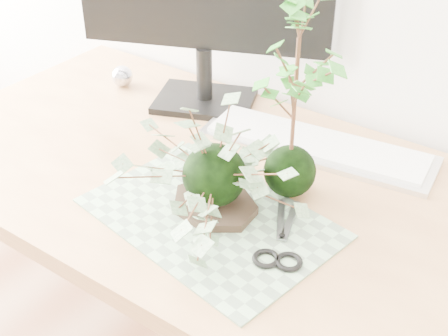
% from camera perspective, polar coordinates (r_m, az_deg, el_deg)
% --- Properties ---
extents(desk, '(1.60, 0.70, 0.74)m').
position_cam_1_polar(desk, '(1.23, 4.46, -6.22)').
color(desk, tan).
rests_on(desk, ground_plane).
extents(cutting_mat, '(0.48, 0.36, 0.00)m').
position_cam_1_polar(cutting_mat, '(1.12, -1.31, -4.56)').
color(cutting_mat, slate).
rests_on(cutting_mat, desk).
extents(stone_dish, '(0.20, 0.20, 0.01)m').
position_cam_1_polar(stone_dish, '(1.14, -0.87, -3.34)').
color(stone_dish, black).
rests_on(stone_dish, cutting_mat).
extents(ivy_kokedama, '(0.41, 0.41, 0.23)m').
position_cam_1_polar(ivy_kokedama, '(1.07, -0.93, 1.73)').
color(ivy_kokedama, black).
rests_on(ivy_kokedama, stone_dish).
extents(maple_kokedama, '(0.24, 0.24, 0.41)m').
position_cam_1_polar(maple_kokedama, '(1.05, 6.80, 10.53)').
color(maple_kokedama, black).
rests_on(maple_kokedama, desk).
extents(keyboard, '(0.51, 0.21, 0.02)m').
position_cam_1_polar(keyboard, '(1.33, 8.47, 2.09)').
color(keyboard, silver).
rests_on(keyboard, desk).
extents(foil_ball, '(0.05, 0.05, 0.05)m').
position_cam_1_polar(foil_ball, '(1.59, -9.30, 8.29)').
color(foil_ball, silver).
rests_on(foil_ball, desk).
extents(scissors, '(0.10, 0.20, 0.01)m').
position_cam_1_polar(scissors, '(1.05, 4.49, -7.37)').
color(scissors, gray).
rests_on(scissors, cutting_mat).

